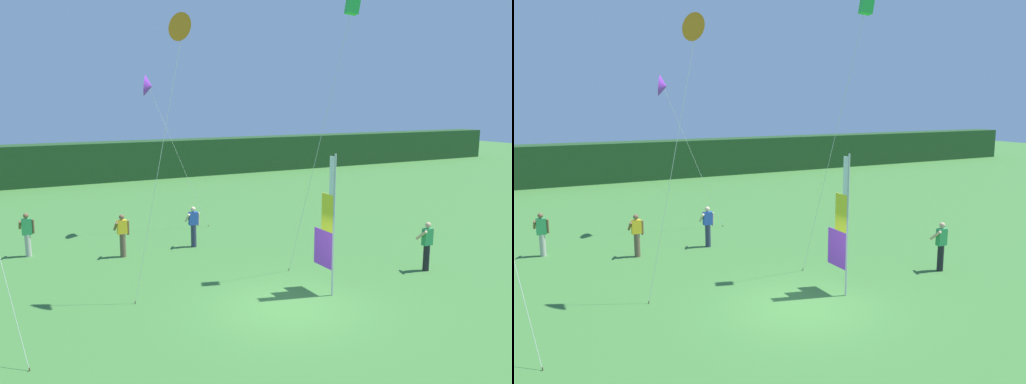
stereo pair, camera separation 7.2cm
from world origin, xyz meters
TOP-DOWN VIEW (x-y plane):
  - ground_plane at (0.00, 0.00)m, footprint 120.00×120.00m
  - distant_treeline at (0.00, 27.30)m, footprint 80.00×2.40m
  - banner_flag at (1.71, 0.49)m, footprint 0.06×1.03m
  - person_near_banner at (6.04, 0.60)m, footprint 0.55×0.48m
  - person_mid_field at (-0.09, 7.26)m, footprint 0.55×0.48m
  - person_far_left at (-2.99, 7.21)m, footprint 0.55×0.48m
  - person_far_right at (-6.19, 8.96)m, footprint 0.55×0.48m
  - kite_purple_delta_0 at (-0.83, 10.45)m, footprint 2.99×1.00m
  - kite_orange_delta_2 at (-2.15, 2.34)m, footprint 2.07×0.90m
  - kite_green_box_4 at (3.29, 1.68)m, footprint 1.81×1.42m

SIDE VIEW (x-z plane):
  - ground_plane at x=0.00m, z-range 0.00..0.00m
  - person_far_left at x=-2.99m, z-range 0.06..1.71m
  - person_mid_field at x=-0.09m, z-range 0.06..1.73m
  - person_far_right at x=-6.19m, z-range 0.06..1.76m
  - person_near_banner at x=6.04m, z-range 0.06..1.80m
  - distant_treeline at x=0.00m, z-range 0.00..2.89m
  - banner_flag at x=1.71m, z-range -0.09..4.27m
  - kite_purple_delta_0 at x=-0.83m, z-range 3.02..10.04m
  - kite_orange_delta_2 at x=-2.15m, z-range 3.72..12.06m
  - kite_green_box_4 at x=3.29m, z-range 4.20..13.37m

